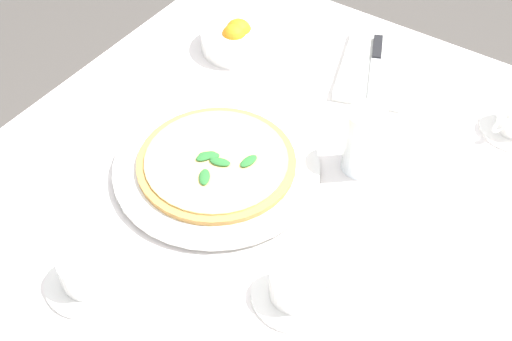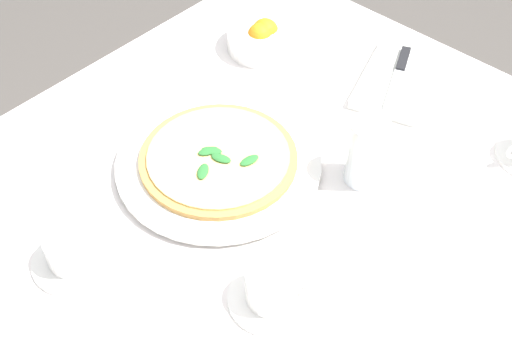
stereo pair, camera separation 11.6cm
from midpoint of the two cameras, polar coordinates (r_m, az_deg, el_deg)
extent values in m
cube|color=white|center=(1.17, 0.46, -1.74)|extent=(1.05, 1.05, 0.02)
cube|color=white|center=(1.54, -15.84, 2.67)|extent=(1.05, 0.01, 0.28)
cube|color=white|center=(1.61, 10.79, 6.12)|extent=(0.01, 1.05, 0.28)
cylinder|color=brown|center=(1.86, -3.25, 4.28)|extent=(0.06, 0.06, 0.73)
cylinder|color=white|center=(1.19, -6.05, -0.11)|extent=(0.21, 0.21, 0.01)
cylinder|color=white|center=(1.18, -6.08, 0.19)|extent=(0.35, 0.35, 0.01)
cylinder|color=#C68E47|center=(1.17, -6.12, 0.53)|extent=(0.27, 0.27, 0.01)
cylinder|color=#EFD17A|center=(1.17, -6.15, 0.77)|extent=(0.24, 0.24, 0.00)
ellipsoid|color=#2D7533|center=(1.14, -7.19, -0.68)|extent=(0.04, 0.03, 0.01)
ellipsoid|color=#2D7533|center=(1.16, -5.86, 0.57)|extent=(0.03, 0.04, 0.01)
ellipsoid|color=#2D7533|center=(1.16, -3.48, 0.64)|extent=(0.04, 0.02, 0.01)
ellipsoid|color=#2D7533|center=(1.17, -7.01, 1.05)|extent=(0.04, 0.03, 0.01)
ellipsoid|color=#2D7533|center=(1.17, -6.74, 1.11)|extent=(0.03, 0.04, 0.01)
cylinder|color=white|center=(1.08, -16.71, -8.95)|extent=(0.13, 0.13, 0.01)
cylinder|color=white|center=(1.06, -17.04, -8.08)|extent=(0.08, 0.08, 0.05)
torus|color=white|center=(1.09, -16.46, -5.87)|extent=(0.03, 0.02, 0.03)
cylinder|color=black|center=(1.04, -17.28, -7.40)|extent=(0.07, 0.07, 0.00)
cylinder|color=white|center=(1.03, -0.04, -10.40)|extent=(0.13, 0.13, 0.01)
cylinder|color=white|center=(1.00, -0.04, -9.47)|extent=(0.08, 0.08, 0.05)
torus|color=white|center=(1.01, 2.79, -8.93)|extent=(0.03, 0.03, 0.03)
cylinder|color=black|center=(0.98, -0.04, -8.73)|extent=(0.07, 0.07, 0.00)
torus|color=white|center=(1.27, 17.15, 3.51)|extent=(0.03, 0.02, 0.03)
cylinder|color=white|center=(1.15, 6.08, 2.31)|extent=(0.07, 0.07, 0.12)
cylinder|color=silver|center=(1.17, 5.99, 1.42)|extent=(0.06, 0.06, 0.07)
cube|color=white|center=(1.39, 7.48, 8.31)|extent=(0.25, 0.19, 0.02)
cube|color=silver|center=(1.35, 7.35, 7.46)|extent=(0.12, 0.07, 0.01)
cube|color=black|center=(1.42, 7.70, 9.95)|extent=(0.08, 0.05, 0.01)
cylinder|color=white|center=(1.44, -3.89, 10.70)|extent=(0.15, 0.15, 0.04)
sphere|color=orange|center=(1.42, -4.20, 10.91)|extent=(0.05, 0.05, 0.05)
sphere|color=orange|center=(1.44, -3.83, 11.26)|extent=(0.06, 0.06, 0.06)
camera|label=1|loc=(0.06, -92.87, -3.01)|focal=48.37mm
camera|label=2|loc=(0.06, 87.13, 3.01)|focal=48.37mm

